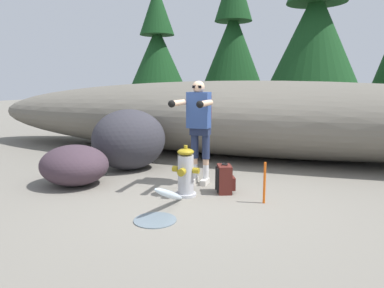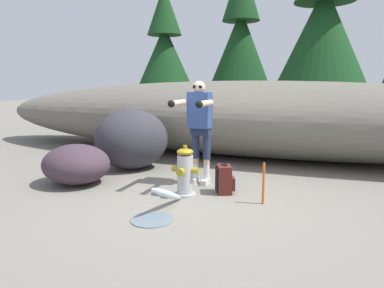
# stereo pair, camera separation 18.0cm
# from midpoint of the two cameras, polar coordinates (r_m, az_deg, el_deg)

# --- Properties ---
(ground_plane) EXTENTS (56.00, 56.00, 0.04)m
(ground_plane) POSITION_cam_midpoint_polar(r_m,az_deg,el_deg) (5.45, 1.95, -8.56)
(ground_plane) COLOR slate
(dirt_embankment) EXTENTS (14.49, 3.20, 1.76)m
(dirt_embankment) POSITION_cam_midpoint_polar(r_m,az_deg,el_deg) (8.52, 9.94, 4.13)
(dirt_embankment) COLOR #666056
(dirt_embankment) RESTS_ON ground_plane
(fire_hydrant) EXTENTS (0.42, 0.37, 0.78)m
(fire_hydrant) POSITION_cam_midpoint_polar(r_m,az_deg,el_deg) (5.36, -0.17, -4.65)
(fire_hydrant) COLOR #B2B2B7
(fire_hydrant) RESTS_ON ground_plane
(hydrant_water_jet) EXTENTS (0.54, 1.19, 0.49)m
(hydrant_water_jet) POSITION_cam_midpoint_polar(r_m,az_deg,el_deg) (4.78, -3.52, -9.06)
(hydrant_water_jet) COLOR silver
(hydrant_water_jet) RESTS_ON ground_plane
(utility_worker) EXTENTS (0.55, 0.98, 1.73)m
(utility_worker) POSITION_cam_midpoint_polar(r_m,az_deg,el_deg) (5.84, 2.12, 3.93)
(utility_worker) COLOR beige
(utility_worker) RESTS_ON ground_plane
(spare_backpack) EXTENTS (0.35, 0.36, 0.47)m
(spare_backpack) POSITION_cam_midpoint_polar(r_m,az_deg,el_deg) (5.55, 6.20, -5.73)
(spare_backpack) COLOR #511E19
(spare_backpack) RESTS_ON ground_plane
(boulder_large) EXTENTS (1.83, 1.81, 1.20)m
(boulder_large) POSITION_cam_midpoint_polar(r_m,az_deg,el_deg) (7.08, -8.98, 0.74)
(boulder_large) COLOR #333239
(boulder_large) RESTS_ON ground_plane
(boulder_mid) EXTENTS (1.32, 1.25, 0.67)m
(boulder_mid) POSITION_cam_midpoint_polar(r_m,az_deg,el_deg) (6.30, -17.38, -3.12)
(boulder_mid) COLOR #3F2F39
(boulder_mid) RESTS_ON ground_plane
(pine_tree_far_left) EXTENTS (2.04, 2.04, 5.37)m
(pine_tree_far_left) POSITION_cam_midpoint_polar(r_m,az_deg,el_deg) (14.17, -4.06, 15.78)
(pine_tree_far_left) COLOR #47331E
(pine_tree_far_left) RESTS_ON ground_plane
(pine_tree_left) EXTENTS (2.24, 2.24, 6.39)m
(pine_tree_left) POSITION_cam_midpoint_polar(r_m,az_deg,el_deg) (14.53, 8.22, 17.45)
(pine_tree_left) COLOR #47331E
(pine_tree_left) RESTS_ON ground_plane
(pine_tree_center) EXTENTS (2.96, 2.96, 6.96)m
(pine_tree_center) POSITION_cam_midpoint_polar(r_m,az_deg,el_deg) (12.83, 20.88, 18.56)
(pine_tree_center) COLOR #47331E
(pine_tree_center) RESTS_ON ground_plane
(survey_stake) EXTENTS (0.04, 0.04, 0.60)m
(survey_stake) POSITION_cam_midpoint_polar(r_m,az_deg,el_deg) (5.13, 12.44, -6.24)
(survey_stake) COLOR #E55914
(survey_stake) RESTS_ON ground_plane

